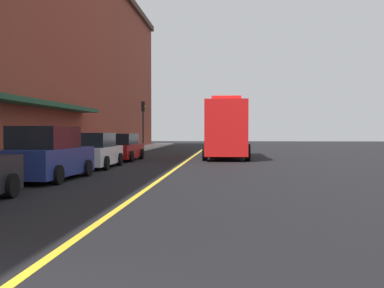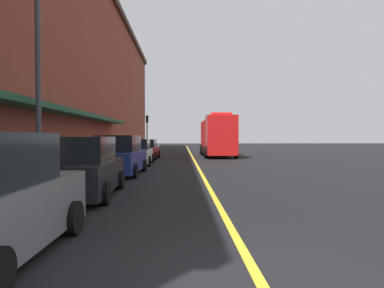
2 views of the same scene
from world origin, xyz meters
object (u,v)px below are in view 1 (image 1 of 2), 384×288
object	(u,v)px
parked_car_3	(93,151)
parked_car_4	(122,148)
parked_car_2	(47,155)
traffic_light_near	(143,116)
fire_truck	(227,130)
parking_meter_0	(57,146)

from	to	relation	value
parked_car_3	parked_car_4	distance (m)	5.68
parked_car_2	traffic_light_near	world-z (taller)	traffic_light_near
parked_car_4	fire_truck	bearing A→B (deg)	-60.12
parked_car_3	fire_truck	world-z (taller)	fire_truck
parking_meter_0	parked_car_2	bearing A→B (deg)	-73.55
parked_car_2	traffic_light_near	distance (m)	26.42
fire_truck	parking_meter_0	distance (m)	12.67
parked_car_3	traffic_light_near	xyz separation A→B (m)	(-1.33, 20.62, 2.37)
parked_car_2	parked_car_4	world-z (taller)	parked_car_2
parked_car_3	parked_car_4	world-z (taller)	parked_car_3
parked_car_3	fire_truck	distance (m)	11.04
parked_car_3	fire_truck	size ratio (longest dim) A/B	0.51
parked_car_4	traffic_light_near	size ratio (longest dim) A/B	1.08
fire_truck	traffic_light_near	size ratio (longest dim) A/B	2.12
parking_meter_0	traffic_light_near	bearing A→B (deg)	89.84
parked_car_4	fire_truck	size ratio (longest dim) A/B	0.51
fire_truck	parking_meter_0	xyz separation A→B (m)	(-7.66, -10.06, -0.75)
traffic_light_near	parked_car_3	bearing A→B (deg)	-86.31
parked_car_3	parked_car_4	size ratio (longest dim) A/B	1.00
fire_truck	traffic_light_near	bearing A→B (deg)	-146.78
fire_truck	parked_car_4	bearing A→B (deg)	-61.63
parked_car_2	fire_truck	bearing A→B (deg)	-21.15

